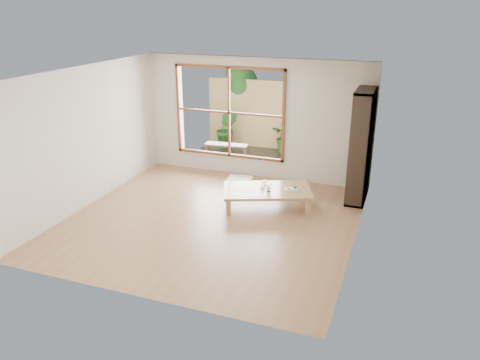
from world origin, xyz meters
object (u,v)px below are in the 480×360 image
object	(u,v)px
bookshelf	(361,146)
garden_bench	(227,146)
food_tray	(292,189)
low_table	(267,191)

from	to	relation	value
bookshelf	garden_bench	xyz separation A→B (m)	(-3.38, 1.54, -0.78)
food_tray	low_table	bearing A→B (deg)	-174.68
low_table	food_tray	bearing A→B (deg)	-5.86
low_table	garden_bench	distance (m)	3.12
food_tray	garden_bench	distance (m)	3.31
bookshelf	food_tray	world-z (taller)	bookshelf
food_tray	garden_bench	xyz separation A→B (m)	(-2.27, 2.40, -0.07)
bookshelf	low_table	bearing A→B (deg)	-147.62
garden_bench	food_tray	bearing A→B (deg)	-52.11
low_table	bookshelf	world-z (taller)	bookshelf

